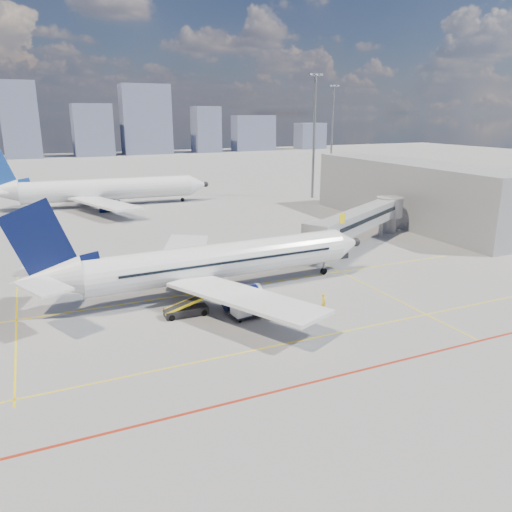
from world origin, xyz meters
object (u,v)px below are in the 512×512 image
(cargo_dolly, at_px, (249,306))
(belt_loader, at_px, (188,309))
(ramp_worker, at_px, (324,302))
(second_aircraft, at_px, (99,190))
(baggage_tug, at_px, (277,310))
(main_aircraft, at_px, (208,263))

(cargo_dolly, distance_m, belt_loader, 5.62)
(cargo_dolly, relative_size, ramp_worker, 2.14)
(belt_loader, distance_m, ramp_worker, 12.50)
(cargo_dolly, bearing_deg, second_aircraft, 88.04)
(baggage_tug, distance_m, belt_loader, 8.10)
(baggage_tug, bearing_deg, belt_loader, 153.88)
(main_aircraft, distance_m, second_aircraft, 55.70)
(main_aircraft, relative_size, belt_loader, 6.57)
(belt_loader, bearing_deg, second_aircraft, 90.79)
(main_aircraft, height_order, belt_loader, main_aircraft)
(main_aircraft, bearing_deg, second_aircraft, 91.23)
(belt_loader, bearing_deg, ramp_worker, -17.70)
(cargo_dolly, relative_size, belt_loader, 0.63)
(second_aircraft, height_order, ramp_worker, second_aircraft)
(ramp_worker, bearing_deg, baggage_tug, 89.14)
(cargo_dolly, xyz_separation_m, ramp_worker, (6.88, -1.40, -0.19))
(second_aircraft, height_order, belt_loader, second_aircraft)
(cargo_dolly, bearing_deg, ramp_worker, -17.53)
(belt_loader, height_order, ramp_worker, belt_loader)
(main_aircraft, xyz_separation_m, cargo_dolly, (1.29, -7.32, -2.20))
(second_aircraft, distance_m, cargo_dolly, 63.13)
(main_aircraft, relative_size, second_aircraft, 0.85)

